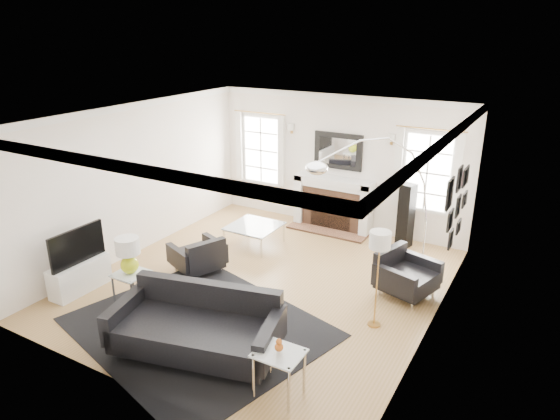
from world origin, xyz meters
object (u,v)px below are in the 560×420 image
Objects in this scene: sofa at (198,327)px; gourd_lamp at (128,253)px; armchair_left at (199,257)px; armchair_right at (404,275)px; coffee_table at (254,227)px; arc_floor_lamp at (373,202)px; fireplace at (333,204)px.

sofa is 4.04× the size of gourd_lamp.
armchair_left is 1.45m from gourd_lamp.
armchair_right reaches higher than coffee_table.
coffee_table is (0.19, 1.48, 0.07)m from armchair_left.
armchair_left is at bearing -153.30° from arc_floor_lamp.
gourd_lamp is (-1.41, -4.36, 0.31)m from fireplace.
fireplace is 2.93× the size of gourd_lamp.
arc_floor_lamp is at bearing 158.97° from armchair_right.
fireplace is at bearing 130.27° from arc_floor_lamp.
arc_floor_lamp reaches higher than armchair_left.
arc_floor_lamp is (-0.68, 0.26, 1.03)m from armchair_right.
coffee_table is at bearing 172.22° from armchair_right.
armchair_right is 1.26m from arc_floor_lamp.
sofa is 3.48m from arc_floor_lamp.
armchair_left is 1.49m from coffee_table.
gourd_lamp is (-1.68, 0.49, 0.47)m from sofa.
gourd_lamp reaches higher than coffee_table.
fireplace is 1.84m from coffee_table.
sofa is 3.51m from coffee_table.
sofa is at bearing -69.39° from coffee_table.
arc_floor_lamp reaches higher than armchair_right.
gourd_lamp is (-0.45, -2.80, 0.47)m from coffee_table.
gourd_lamp is at bearing -146.29° from armchair_right.
armchair_left is at bearing -162.23° from armchair_right.
sofa is at bearing -16.08° from gourd_lamp.
armchair_left is 0.98× the size of armchair_right.
fireplace is 0.68× the size of arc_floor_lamp.
coffee_table is at bearing 110.61° from sofa.
gourd_lamp is at bearing -107.95° from fireplace.
armchair_right is 1.14× the size of coffee_table.
sofa is at bearing -51.66° from armchair_left.
armchair_left is at bearing -110.74° from fireplace.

